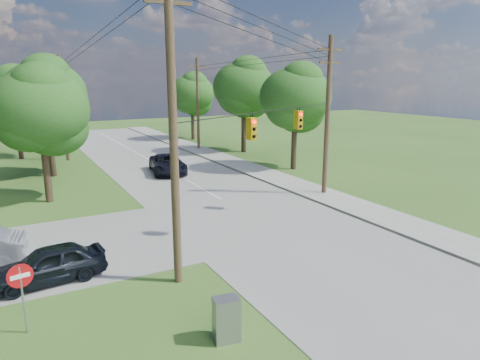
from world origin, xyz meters
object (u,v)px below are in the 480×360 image
car_cross_dark (49,264)px  car_main_north (168,164)px  do_not_enter_sign (21,283)px  pole_north_e (198,103)px  pole_north_w (63,107)px  control_cabinet (226,319)px  pole_sw (173,123)px  pole_ne (328,114)px

car_cross_dark → car_main_north: (10.65, 16.78, 0.05)m
car_main_north → do_not_enter_sign: 23.28m
car_cross_dark → car_main_north: size_ratio=0.76×
pole_north_e → pole_north_w: (-13.90, 0.00, 0.00)m
car_cross_dark → control_cabinet: car_cross_dark is taller
car_main_north → control_cabinet: car_main_north is taller
pole_sw → pole_north_e: 32.55m
car_main_north → car_cross_dark: bearing=-112.4°
do_not_enter_sign → pole_north_e: bearing=47.8°
pole_ne → control_cabinet: pole_ne is taller
pole_north_e → car_cross_dark: 32.97m
do_not_enter_sign → pole_north_w: bearing=70.1°
car_main_north → do_not_enter_sign: size_ratio=2.42×
pole_north_w → car_main_north: (6.60, -10.52, -4.32)m
car_main_north → pole_north_e: bearing=65.2°
pole_north_w → car_main_north: 13.15m
car_cross_dark → control_cabinet: (4.36, -6.70, -0.06)m
pole_ne → pole_north_w: bearing=122.3°
pole_north_e → control_cabinet: bearing=-111.8°
do_not_enter_sign → pole_ne: bearing=14.1°
pole_north_w → control_cabinet: 34.29m
pole_sw → do_not_enter_sign: pole_sw is taller
pole_north_e → do_not_enter_sign: bearing=-121.7°
pole_sw → pole_north_e: size_ratio=1.20×
pole_ne → pole_sw: bearing=-150.6°
do_not_enter_sign → car_cross_dark: bearing=63.3°
pole_north_e → pole_sw: bearing=-114.5°
pole_ne → do_not_enter_sign: (-18.93, -8.67, -3.77)m
pole_north_e → control_cabinet: size_ratio=7.15×
pole_ne → car_cross_dark: bearing=-163.6°
pole_ne → car_main_north: bearing=122.5°
pole_north_e → do_not_enter_sign: pole_north_e is taller
pole_north_w → car_main_north: size_ratio=1.78×
pole_ne → car_main_north: (-7.30, 11.48, -4.66)m
pole_sw → car_cross_dark: bearing=152.7°
pole_sw → do_not_enter_sign: size_ratio=5.17×
car_cross_dark → do_not_enter_sign: bearing=-21.4°
pole_north_w → car_cross_dark: bearing=-98.4°
pole_ne → pole_north_w: size_ratio=1.05×
pole_sw → car_cross_dark: size_ratio=2.82×
pole_north_w → car_cross_dark: (-4.05, -27.30, -4.37)m
pole_sw → control_cabinet: 7.07m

